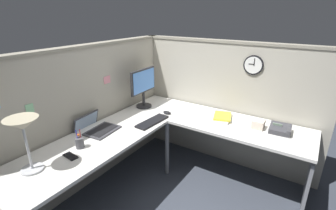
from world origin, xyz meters
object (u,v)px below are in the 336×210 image
object	(u,v)px
monitor	(143,85)
pen_cup	(80,143)
tissue_box	(258,124)
office_phone	(281,129)
computer_mouse	(167,113)
laptop	(95,127)
wall_clock	(253,65)
cell_phone	(70,156)
desk_lamp_dome	(23,128)
book_stack	(222,117)
keyboard	(152,122)

from	to	relation	value
monitor	pen_cup	distance (m)	1.17
tissue_box	office_phone	bearing A→B (deg)	-85.81
monitor	pen_cup	size ratio (longest dim) A/B	2.78
pen_cup	monitor	bearing A→B (deg)	7.25
computer_mouse	tissue_box	world-z (taller)	tissue_box
laptop	computer_mouse	distance (m)	0.86
computer_mouse	laptop	bearing A→B (deg)	151.49
monitor	wall_clock	xyz separation A→B (m)	(0.47, -1.21, 0.31)
computer_mouse	wall_clock	world-z (taller)	wall_clock
cell_phone	tissue_box	bearing A→B (deg)	-34.47
wall_clock	desk_lamp_dome	bearing A→B (deg)	151.42
pen_cup	wall_clock	bearing A→B (deg)	-33.65
laptop	cell_phone	world-z (taller)	laptop
desk_lamp_dome	pen_cup	size ratio (longest dim) A/B	2.47
pen_cup	book_stack	bearing A→B (deg)	-33.11
pen_cup	tissue_box	world-z (taller)	pen_cup
monitor	tissue_box	xyz separation A→B (m)	(0.16, -1.41, -0.25)
cell_phone	laptop	bearing A→B (deg)	30.89
keyboard	tissue_box	world-z (taller)	tissue_box
laptop	office_phone	size ratio (longest dim) A/B	1.90
laptop	office_phone	distance (m)	1.93
cell_phone	office_phone	distance (m)	2.04
laptop	computer_mouse	world-z (taller)	laptop
monitor	cell_phone	size ratio (longest dim) A/B	3.47
laptop	book_stack	world-z (taller)	laptop
computer_mouse	cell_phone	distance (m)	1.25
pen_cup	cell_phone	world-z (taller)	pen_cup
desk_lamp_dome	wall_clock	bearing A→B (deg)	-28.58
keyboard	office_phone	size ratio (longest dim) A/B	1.99
book_stack	wall_clock	world-z (taller)	wall_clock
pen_cup	desk_lamp_dome	bearing A→B (deg)	174.87
laptop	office_phone	xyz separation A→B (m)	(0.98, -1.66, 0.01)
laptop	pen_cup	world-z (taller)	pen_cup
monitor	computer_mouse	world-z (taller)	monitor
pen_cup	office_phone	bearing A→B (deg)	-48.68
computer_mouse	book_stack	world-z (taller)	book_stack
pen_cup	tissue_box	xyz separation A→B (m)	(1.29, -1.27, -0.01)
pen_cup	wall_clock	distance (m)	2.00
tissue_box	laptop	bearing A→B (deg)	123.73
monitor	desk_lamp_dome	distance (m)	1.56
keyboard	office_phone	world-z (taller)	office_phone
monitor	desk_lamp_dome	size ratio (longest dim) A/B	1.12
desk_lamp_dome	office_phone	bearing A→B (deg)	-41.36
office_phone	tissue_box	xyz separation A→B (m)	(-0.02, 0.22, 0.01)
cell_phone	wall_clock	world-z (taller)	wall_clock
office_phone	tissue_box	world-z (taller)	office_phone
keyboard	pen_cup	xyz separation A→B (m)	(-0.80, 0.23, 0.04)
pen_cup	cell_phone	size ratio (longest dim) A/B	1.25
desk_lamp_dome	tissue_box	size ratio (longest dim) A/B	3.71
computer_mouse	wall_clock	size ratio (longest dim) A/B	0.47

